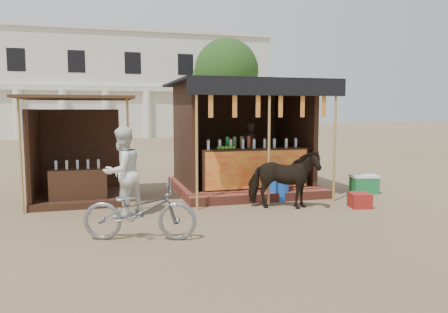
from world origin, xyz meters
TOP-DOWN VIEW (x-y plane):
  - ground at (0.00, 0.00)m, footprint 120.00×120.00m
  - main_stall at (1.01, 3.36)m, footprint 3.60×3.61m
  - secondary_stall at (-3.17, 3.24)m, footprint 2.40×2.40m
  - cow at (1.17, 1.13)m, footprint 1.63×1.16m
  - motorbike at (-1.94, -0.29)m, footprint 1.92×1.12m
  - bystander at (-2.12, 1.40)m, footprint 1.08×1.05m
  - blue_barrel at (1.43, 2.00)m, footprint 0.62×0.62m
  - red_crate at (2.80, 0.81)m, footprint 0.49×0.50m
  - cooler at (3.83, 2.19)m, footprint 0.70×0.53m
  - background_building at (-2.00, 29.94)m, footprint 26.00×7.45m
  - tree at (5.81, 22.14)m, footprint 4.50×4.40m

SIDE VIEW (x-z plane):
  - ground at x=0.00m, z-range 0.00..0.00m
  - red_crate at x=2.80m, z-range 0.00..0.31m
  - cooler at x=3.83m, z-range 0.00..0.46m
  - blue_barrel at x=1.43m, z-range 0.00..0.70m
  - motorbike at x=-1.94m, z-range 0.00..0.95m
  - cow at x=1.17m, z-range 0.00..1.25m
  - secondary_stall at x=-3.17m, z-range -0.34..2.04m
  - bystander at x=-2.12m, z-range 0.00..1.76m
  - main_stall at x=1.01m, z-range -0.37..2.41m
  - background_building at x=-2.00m, z-range -0.11..8.07m
  - tree at x=5.81m, z-range 1.13..8.13m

